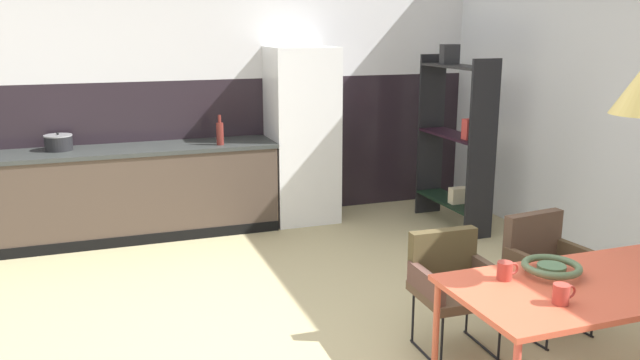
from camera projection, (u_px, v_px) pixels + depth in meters
back_wall_splashback_dark at (212, 150)px, 6.77m from camera, size 6.07×0.12×1.48m
back_wall_panel_upper at (206, 5)px, 6.43m from camera, size 6.07×0.12×1.48m
kitchen_counter at (97, 195)px, 6.13m from camera, size 3.45×0.63×0.88m
refrigerator_column at (302, 135)px, 6.70m from camera, size 0.67×0.60×1.81m
dining_table at (618, 286)px, 3.38m from camera, size 1.84×0.77×0.73m
armchair_head_of_table at (545, 258)px, 4.31m from camera, size 0.53×0.52×0.78m
armchair_corner_seat at (451, 276)px, 4.05m from camera, size 0.50×0.48×0.75m
fruit_bowl at (552, 267)px, 3.41m from camera, size 0.31×0.31×0.07m
mug_wide_latte at (505, 271)px, 3.34m from camera, size 0.12×0.08×0.10m
mug_tall_blue at (562, 294)px, 3.05m from camera, size 0.12×0.08×0.10m
cooking_pot at (58, 143)px, 5.99m from camera, size 0.26×0.26×0.17m
bottle_oil_tall at (219, 133)px, 6.25m from camera, size 0.07×0.07×0.29m
open_shelf_unit at (455, 137)px, 6.48m from camera, size 0.30×1.01×1.84m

